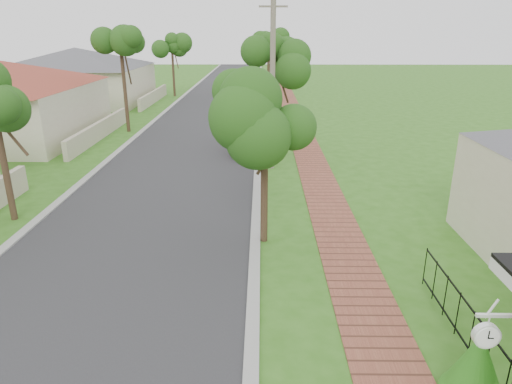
% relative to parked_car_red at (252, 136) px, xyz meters
% --- Properties ---
extents(road, '(7.00, 120.00, 0.02)m').
position_rel_parked_car_red_xyz_m(road, '(-3.32, 2.46, -0.76)').
color(road, '#28282B').
rests_on(road, ground).
extents(kerb_right, '(0.30, 120.00, 0.10)m').
position_rel_parked_car_red_xyz_m(kerb_right, '(0.33, 2.46, -0.76)').
color(kerb_right, '#9E9E99').
rests_on(kerb_right, ground).
extents(kerb_left, '(0.30, 120.00, 0.10)m').
position_rel_parked_car_red_xyz_m(kerb_left, '(-6.97, 2.46, -0.76)').
color(kerb_left, '#9E9E99').
rests_on(kerb_left, ground).
extents(sidewalk, '(1.50, 120.00, 0.03)m').
position_rel_parked_car_red_xyz_m(sidewalk, '(2.93, 2.46, -0.76)').
color(sidewalk, '#95543B').
rests_on(sidewalk, ground).
extents(picket_fence, '(0.03, 8.02, 1.00)m').
position_rel_parked_car_red_xyz_m(picket_fence, '(4.58, -17.54, -0.22)').
color(picket_fence, black).
rests_on(picket_fence, ground).
extents(street_trees, '(10.70, 37.65, 5.89)m').
position_rel_parked_car_red_xyz_m(street_trees, '(-3.20, 9.30, 3.78)').
color(street_trees, '#382619').
rests_on(street_trees, ground).
extents(far_house_grey, '(15.56, 15.56, 4.60)m').
position_rel_parked_car_red_xyz_m(far_house_grey, '(-15.29, 16.46, 1.59)').
color(far_house_grey, beige).
rests_on(far_house_grey, ground).
extents(parked_car_red, '(2.21, 4.59, 1.51)m').
position_rel_parked_car_red_xyz_m(parked_car_red, '(0.00, 0.00, 0.00)').
color(parked_car_red, maroon).
rests_on(parked_car_red, ground).
extents(parked_car_white, '(1.73, 4.13, 1.33)m').
position_rel_parked_car_red_xyz_m(parked_car_white, '(-1.32, 17.56, -0.09)').
color(parked_car_white, white).
rests_on(parked_car_white, ground).
extents(near_tree, '(1.84, 1.84, 4.72)m').
position_rel_parked_car_red_xyz_m(near_tree, '(0.59, -11.09, 2.99)').
color(near_tree, '#382619').
rests_on(near_tree, ground).
extents(utility_pole, '(1.20, 0.24, 7.33)m').
position_rel_parked_car_red_xyz_m(utility_pole, '(0.97, -3.39, 2.97)').
color(utility_pole, '#786E5E').
rests_on(utility_pole, ground).
extents(station_clock, '(0.65, 0.13, 0.56)m').
position_rel_parked_car_red_xyz_m(station_clock, '(3.74, -18.14, 1.19)').
color(station_clock, white).
rests_on(station_clock, ground).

